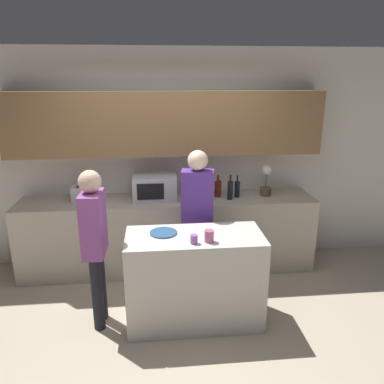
{
  "coord_description": "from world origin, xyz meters",
  "views": [
    {
      "loc": [
        -0.13,
        -2.94,
        2.37
      ],
      "look_at": [
        0.21,
        0.53,
        1.28
      ],
      "focal_mm": 35.0,
      "sensor_mm": 36.0,
      "label": 1
    }
  ],
  "objects_px": {
    "bottle_1": "(199,190)",
    "microwave": "(155,187)",
    "plate_on_island": "(163,233)",
    "bottle_3": "(218,188)",
    "toaster": "(83,194)",
    "bottle_2": "(210,190)",
    "bottle_4": "(230,190)",
    "cup_1": "(194,239)",
    "potted_plant": "(266,180)",
    "bottle_0": "(190,189)",
    "person_left": "(94,238)",
    "bottle_5": "(237,189)",
    "person_center": "(198,211)",
    "cup_0": "(209,236)"
  },
  "relations": [
    {
      "from": "bottle_1",
      "to": "microwave",
      "type": "bearing_deg",
      "value": 177.91
    },
    {
      "from": "microwave",
      "to": "plate_on_island",
      "type": "xyz_separation_m",
      "value": [
        0.07,
        -1.07,
        -0.14
      ]
    },
    {
      "from": "bottle_3",
      "to": "bottle_1",
      "type": "bearing_deg",
      "value": -172.33
    },
    {
      "from": "microwave",
      "to": "bottle_3",
      "type": "bearing_deg",
      "value": 0.96
    },
    {
      "from": "bottle_1",
      "to": "bottle_3",
      "type": "relative_size",
      "value": 0.93
    },
    {
      "from": "toaster",
      "to": "bottle_2",
      "type": "height_order",
      "value": "bottle_2"
    },
    {
      "from": "toaster",
      "to": "bottle_4",
      "type": "xyz_separation_m",
      "value": [
        1.76,
        -0.11,
        0.03
      ]
    },
    {
      "from": "bottle_1",
      "to": "cup_1",
      "type": "xyz_separation_m",
      "value": [
        -0.19,
        -1.3,
        -0.05
      ]
    },
    {
      "from": "bottle_2",
      "to": "plate_on_island",
      "type": "xyz_separation_m",
      "value": [
        -0.59,
        -0.99,
        -0.1
      ]
    },
    {
      "from": "toaster",
      "to": "bottle_4",
      "type": "relative_size",
      "value": 0.84
    },
    {
      "from": "potted_plant",
      "to": "microwave",
      "type": "bearing_deg",
      "value": -179.94
    },
    {
      "from": "bottle_0",
      "to": "bottle_3",
      "type": "bearing_deg",
      "value": -9.22
    },
    {
      "from": "bottle_0",
      "to": "bottle_1",
      "type": "bearing_deg",
      "value": -40.3
    },
    {
      "from": "plate_on_island",
      "to": "person_left",
      "type": "distance_m",
      "value": 0.64
    },
    {
      "from": "toaster",
      "to": "bottle_5",
      "type": "height_order",
      "value": "bottle_5"
    },
    {
      "from": "bottle_1",
      "to": "person_left",
      "type": "distance_m",
      "value": 1.55
    },
    {
      "from": "bottle_0",
      "to": "bottle_3",
      "type": "height_order",
      "value": "bottle_3"
    },
    {
      "from": "potted_plant",
      "to": "bottle_3",
      "type": "relative_size",
      "value": 1.43
    },
    {
      "from": "plate_on_island",
      "to": "person_center",
      "type": "relative_size",
      "value": 0.16
    },
    {
      "from": "bottle_4",
      "to": "person_left",
      "type": "bearing_deg",
      "value": -145.93
    },
    {
      "from": "toaster",
      "to": "bottle_0",
      "type": "relative_size",
      "value": 1.09
    },
    {
      "from": "potted_plant",
      "to": "bottle_4",
      "type": "height_order",
      "value": "potted_plant"
    },
    {
      "from": "plate_on_island",
      "to": "potted_plant",
      "type": "bearing_deg",
      "value": 39.34
    },
    {
      "from": "bottle_3",
      "to": "cup_0",
      "type": "bearing_deg",
      "value": -102.75
    },
    {
      "from": "toaster",
      "to": "plate_on_island",
      "type": "xyz_separation_m",
      "value": [
        0.93,
        -1.07,
        -0.08
      ]
    },
    {
      "from": "toaster",
      "to": "bottle_1",
      "type": "bearing_deg",
      "value": -0.87
    },
    {
      "from": "cup_0",
      "to": "microwave",
      "type": "bearing_deg",
      "value": 110.34
    },
    {
      "from": "bottle_4",
      "to": "bottle_3",
      "type": "bearing_deg",
      "value": 136.78
    },
    {
      "from": "bottle_3",
      "to": "plate_on_island",
      "type": "relative_size",
      "value": 1.06
    },
    {
      "from": "person_center",
      "to": "cup_0",
      "type": "bearing_deg",
      "value": 101.27
    },
    {
      "from": "plate_on_island",
      "to": "person_center",
      "type": "distance_m",
      "value": 0.62
    },
    {
      "from": "bottle_0",
      "to": "plate_on_island",
      "type": "bearing_deg",
      "value": -107.37
    },
    {
      "from": "microwave",
      "to": "cup_0",
      "type": "xyz_separation_m",
      "value": [
        0.48,
        -1.3,
        -0.09
      ]
    },
    {
      "from": "bottle_3",
      "to": "toaster",
      "type": "bearing_deg",
      "value": -179.6
    },
    {
      "from": "microwave",
      "to": "toaster",
      "type": "relative_size",
      "value": 2.0
    },
    {
      "from": "toaster",
      "to": "person_center",
      "type": "relative_size",
      "value": 0.16
    },
    {
      "from": "microwave",
      "to": "plate_on_island",
      "type": "distance_m",
      "value": 1.08
    },
    {
      "from": "bottle_0",
      "to": "cup_1",
      "type": "bearing_deg",
      "value": -93.68
    },
    {
      "from": "potted_plant",
      "to": "bottle_0",
      "type": "bearing_deg",
      "value": 175.92
    },
    {
      "from": "bottle_4",
      "to": "bottle_5",
      "type": "height_order",
      "value": "bottle_4"
    },
    {
      "from": "microwave",
      "to": "bottle_2",
      "type": "height_order",
      "value": "microwave"
    },
    {
      "from": "microwave",
      "to": "potted_plant",
      "type": "xyz_separation_m",
      "value": [
        1.38,
        0.0,
        0.05
      ]
    },
    {
      "from": "microwave",
      "to": "person_left",
      "type": "xyz_separation_m",
      "value": [
        -0.57,
        -1.11,
        -0.15
      ]
    },
    {
      "from": "bottle_1",
      "to": "bottle_2",
      "type": "xyz_separation_m",
      "value": [
        0.13,
        -0.06,
        0.01
      ]
    },
    {
      "from": "toaster",
      "to": "person_center",
      "type": "bearing_deg",
      "value": -24.19
    },
    {
      "from": "bottle_5",
      "to": "person_center",
      "type": "height_order",
      "value": "person_center"
    },
    {
      "from": "bottle_1",
      "to": "bottle_2",
      "type": "relative_size",
      "value": 0.89
    },
    {
      "from": "microwave",
      "to": "person_center",
      "type": "xyz_separation_m",
      "value": [
        0.46,
        -0.59,
        -0.11
      ]
    },
    {
      "from": "bottle_1",
      "to": "cup_0",
      "type": "distance_m",
      "value": 1.28
    },
    {
      "from": "bottle_5",
      "to": "bottle_1",
      "type": "bearing_deg",
      "value": 178.32
    }
  ]
}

